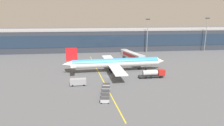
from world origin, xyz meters
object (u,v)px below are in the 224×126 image
lavatory_truck (79,82)px  baggage_cart_4 (106,85)px  baggage_cart_2 (106,92)px  baggage_cart_1 (105,96)px  main_airliner (115,63)px  baggage_cart_0 (105,100)px  fuel_tanker (153,73)px  baggage_cart_3 (106,89)px

lavatory_truck → baggage_cart_4: bearing=-19.4°
baggage_cart_2 → baggage_cart_4: bearing=82.9°
baggage_cart_1 → baggage_cart_2: bearing=82.9°
main_airliner → baggage_cart_0: main_airliner is taller
lavatory_truck → baggage_cart_2: lavatory_truck is taller
baggage_cart_0 → baggage_cart_2: 6.40m
fuel_tanker → baggage_cart_4: bearing=-155.3°
baggage_cart_1 → baggage_cart_4: size_ratio=1.00×
fuel_tanker → baggage_cart_0: bearing=-134.8°
baggage_cart_0 → baggage_cart_3: bearing=82.9°
lavatory_truck → baggage_cart_1: bearing=-56.3°
baggage_cart_0 → baggage_cart_4: bearing=82.9°
baggage_cart_3 → baggage_cart_0: bearing=-97.1°
main_airliner → lavatory_truck: 23.03m
lavatory_truck → baggage_cart_3: (9.47, -6.65, -0.64)m
main_airliner → fuel_tanker: bearing=-37.0°
lavatory_truck → baggage_cart_1: 15.64m
baggage_cart_2 → lavatory_truck: bearing=132.7°
main_airliner → baggage_cart_0: size_ratio=16.59×
baggage_cart_2 → baggage_cart_0: bearing=-97.1°
main_airliner → baggage_cart_3: main_airliner is taller
baggage_cart_3 → baggage_cart_4: size_ratio=1.00×
fuel_tanker → baggage_cart_1: bearing=-138.7°
lavatory_truck → baggage_cart_2: size_ratio=2.07×
baggage_cart_3 → baggage_cart_4: same height
main_airliner → fuel_tanker: (14.34, -10.79, -2.35)m
baggage_cart_4 → baggage_cart_2: bearing=-97.1°
baggage_cart_0 → baggage_cart_2: same height
main_airliner → baggage_cart_4: 21.17m
baggage_cart_4 → main_airliner: bearing=73.7°
baggage_cart_0 → baggage_cart_4: (1.59, 12.70, 0.00)m
lavatory_truck → baggage_cart_4: 10.48m
baggage_cart_4 → lavatory_truck: bearing=160.6°
baggage_cart_1 → baggage_cart_4: bearing=82.9°
main_airliner → baggage_cart_0: bearing=-102.8°
baggage_cart_4 → baggage_cart_3: bearing=-97.1°
fuel_tanker → baggage_cart_3: (-20.60, -12.46, -0.96)m
main_airliner → baggage_cart_4: main_airliner is taller
baggage_cart_2 → baggage_cart_3: 3.20m
main_airliner → baggage_cart_2: bearing=-104.1°
lavatory_truck → baggage_cart_4: size_ratio=2.07×
fuel_tanker → baggage_cart_3: bearing=-148.8°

